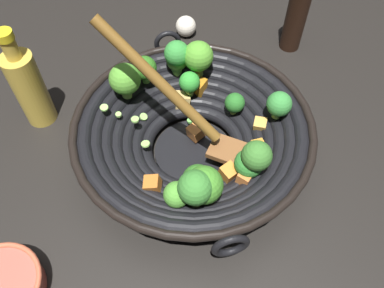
# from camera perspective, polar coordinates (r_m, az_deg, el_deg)

# --- Properties ---
(ground_plane) EXTENTS (4.00, 4.00, 0.00)m
(ground_plane) POSITION_cam_1_polar(r_m,az_deg,el_deg) (0.70, 0.12, -1.37)
(ground_plane) COLOR black
(wok) EXTENTS (0.41, 0.44, 0.25)m
(wok) POSITION_cam_1_polar(r_m,az_deg,el_deg) (0.65, 0.17, 1.70)
(wok) COLOR black
(wok) RESTS_ON ground
(soy_sauce_bottle) EXTENTS (0.04, 0.04, 0.21)m
(soy_sauce_bottle) POSITION_cam_1_polar(r_m,az_deg,el_deg) (0.89, 15.28, 18.08)
(soy_sauce_bottle) COLOR black
(soy_sauce_bottle) RESTS_ON ground
(cooking_oil_bottle) EXTENTS (0.06, 0.06, 0.20)m
(cooking_oil_bottle) POSITION_cam_1_polar(r_m,az_deg,el_deg) (0.75, -23.03, 7.79)
(cooking_oil_bottle) COLOR gold
(cooking_oil_bottle) RESTS_ON ground
(prep_bowl) EXTENTS (0.12, 0.12, 0.04)m
(prep_bowl) POSITION_cam_1_polar(r_m,az_deg,el_deg) (0.64, -26.43, -18.51)
(prep_bowl) COLOR #D15647
(prep_bowl) RESTS_ON ground
(garlic_bulb) EXTENTS (0.05, 0.05, 0.05)m
(garlic_bulb) POSITION_cam_1_polar(r_m,az_deg,el_deg) (0.93, -0.92, 17.06)
(garlic_bulb) COLOR silver
(garlic_bulb) RESTS_ON ground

